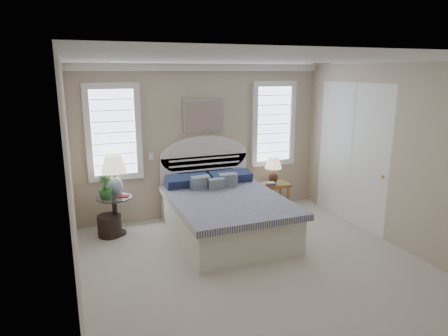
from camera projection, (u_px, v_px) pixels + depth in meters
floor at (265, 274)px, 5.22m from camera, size 4.50×5.00×0.01m
ceiling at (270, 60)px, 4.58m from camera, size 4.50×5.00×0.01m
wall_back at (203, 141)px, 7.16m from camera, size 4.50×0.02×2.70m
wall_left at (72, 194)px, 4.11m from camera, size 0.02×5.00×2.70m
wall_right at (408, 160)px, 5.69m from camera, size 0.02×5.00×2.70m
crown_molding at (203, 67)px, 6.82m from camera, size 4.50×0.08×0.12m
hvac_vent at (318, 64)px, 5.73m from camera, size 0.30×0.20×0.02m
switch_plate at (151, 156)px, 6.86m from camera, size 0.08×0.01×0.12m
window_left at (114, 132)px, 6.54m from camera, size 0.90×0.06×1.60m
window_right at (273, 124)px, 7.58m from camera, size 0.90×0.06×1.60m
painting at (203, 115)px, 7.01m from camera, size 0.74×0.04×0.58m
closet_door at (351, 154)px, 6.81m from camera, size 0.02×1.80×2.40m
bed at (224, 210)px, 6.45m from camera, size 1.72×2.28×1.47m
side_table_left at (115, 211)px, 6.40m from camera, size 0.56×0.56×0.63m
nightstand_right at (275, 190)px, 7.53m from camera, size 0.50×0.40×0.53m
floor_pot at (110, 226)px, 6.38m from camera, size 0.42×0.42×0.34m
lamp_left at (114, 171)px, 6.36m from camera, size 0.42×0.42×0.66m
lamp_right at (273, 167)px, 7.41m from camera, size 0.38×0.38×0.50m
potted_plant at (105, 187)px, 6.21m from camera, size 0.24×0.24×0.38m
books_left at (124, 196)px, 6.35m from camera, size 0.19×0.15×0.02m
books_right at (271, 184)px, 7.32m from camera, size 0.18×0.14×0.07m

